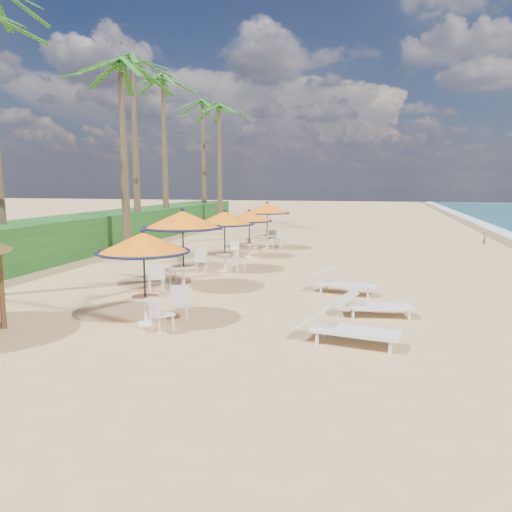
{
  "coord_description": "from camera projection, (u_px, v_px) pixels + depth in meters",
  "views": [
    {
      "loc": [
        0.86,
        -11.36,
        3.48
      ],
      "look_at": [
        -2.78,
        3.48,
        1.2
      ],
      "focal_mm": 35.0,
      "sensor_mm": 36.0,
      "label": 1
    }
  ],
  "objects": [
    {
      "name": "scrub_hedge",
      "position": [
        86.0,
        233.0,
        25.24
      ],
      "size": [
        3.0,
        40.0,
        1.8
      ],
      "primitive_type": "cube",
      "color": "#194716",
      "rests_on": "ground"
    },
    {
      "name": "station_4",
      "position": [
        269.0,
        214.0,
        25.91
      ],
      "size": [
        2.38,
        2.38,
        2.48
      ],
      "color": "black",
      "rests_on": "ground"
    },
    {
      "name": "ground",
      "position": [
        336.0,
        332.0,
        11.63
      ],
      "size": [
        160.0,
        160.0,
        0.0
      ],
      "primitive_type": "plane",
      "color": "tan",
      "rests_on": "ground"
    },
    {
      "name": "station_1",
      "position": [
        180.0,
        227.0,
        15.93
      ],
      "size": [
        2.57,
        2.57,
        2.68
      ],
      "color": "black",
      "rests_on": "ground"
    },
    {
      "name": "lounger_far",
      "position": [
        340.0,
        282.0,
        15.64
      ],
      "size": [
        2.22,
        1.18,
        0.76
      ],
      "rotation": [
        0.0,
        0.0,
        -0.26
      ],
      "color": "white",
      "rests_on": "ground"
    },
    {
      "name": "lounger_near",
      "position": [
        345.0,
        328.0,
        10.74
      ],
      "size": [
        2.27,
        1.07,
        0.78
      ],
      "rotation": [
        0.0,
        0.0,
        -0.18
      ],
      "color": "white",
      "rests_on": "ground"
    },
    {
      "name": "palm_6",
      "position": [
        219.0,
        115.0,
        35.24
      ],
      "size": [
        5.0,
        5.0,
        8.97
      ],
      "color": "brown",
      "rests_on": "ground"
    },
    {
      "name": "palm_3",
      "position": [
        121.0,
        78.0,
        22.29
      ],
      "size": [
        5.0,
        5.0,
        8.85
      ],
      "color": "brown",
      "rests_on": "ground"
    },
    {
      "name": "person",
      "position": [
        485.0,
        238.0,
        27.52
      ],
      "size": [
        0.23,
        0.32,
        0.82
      ],
      "primitive_type": "imported",
      "rotation": [
        0.0,
        0.0,
        1.45
      ],
      "color": "#8B6346",
      "rests_on": "ground"
    },
    {
      "name": "station_3",
      "position": [
        249.0,
        221.0,
        22.96
      ],
      "size": [
        2.15,
        2.15,
        2.24
      ],
      "color": "black",
      "rests_on": "ground"
    },
    {
      "name": "station_2",
      "position": [
        224.0,
        224.0,
        19.31
      ],
      "size": [
        2.34,
        2.34,
        2.45
      ],
      "color": "black",
      "rests_on": "ground"
    },
    {
      "name": "palm_7",
      "position": [
        203.0,
        110.0,
        38.71
      ],
      "size": [
        5.0,
        5.0,
        9.83
      ],
      "color": "brown",
      "rests_on": "ground"
    },
    {
      "name": "station_0",
      "position": [
        147.0,
        251.0,
        12.04
      ],
      "size": [
        2.28,
        2.28,
        2.38
      ],
      "color": "black",
      "rests_on": "ground"
    },
    {
      "name": "palm_5",
      "position": [
        163.0,
        89.0,
        30.93
      ],
      "size": [
        5.0,
        5.0,
        10.02
      ],
      "color": "brown",
      "rests_on": "ground"
    },
    {
      "name": "lounger_mid",
      "position": [
        372.0,
        304.0,
        12.93
      ],
      "size": [
        2.06,
        0.91,
        0.71
      ],
      "rotation": [
        0.0,
        0.0,
        0.15
      ],
      "color": "white",
      "rests_on": "ground"
    },
    {
      "name": "palm_4",
      "position": [
        133.0,
        71.0,
        26.81
      ],
      "size": [
        5.0,
        5.0,
        10.24
      ],
      "color": "brown",
      "rests_on": "ground"
    }
  ]
}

